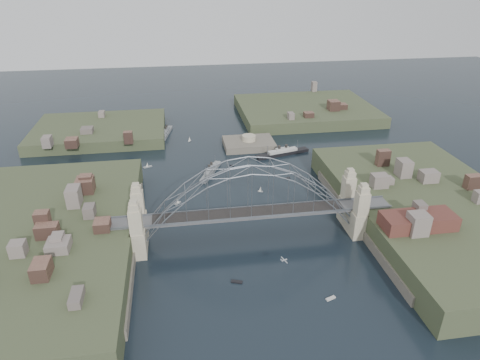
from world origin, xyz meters
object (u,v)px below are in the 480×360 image
(ocean_liner, at_px, (282,153))
(naval_cruiser_far, at_px, (167,132))
(fort_island, at_px, (249,148))
(naval_cruiser_near, at_px, (211,171))
(bridge, at_px, (250,201))
(wharf_shed, at_px, (418,221))

(ocean_liner, bearing_deg, naval_cruiser_far, 146.02)
(fort_island, distance_m, naval_cruiser_far, 42.14)
(ocean_liner, bearing_deg, naval_cruiser_near, -157.00)
(naval_cruiser_far, height_order, ocean_liner, ocean_liner)
(bridge, height_order, wharf_shed, bridge)
(fort_island, xyz_separation_m, naval_cruiser_near, (-19.28, -24.65, 1.21))
(bridge, relative_size, ocean_liner, 3.50)
(wharf_shed, relative_size, ocean_liner, 0.83)
(naval_cruiser_near, bearing_deg, ocean_liner, 23.00)
(naval_cruiser_near, bearing_deg, wharf_shed, -49.17)
(bridge, distance_m, naval_cruiser_far, 95.52)
(naval_cruiser_near, height_order, ocean_liner, ocean_liner)
(bridge, distance_m, wharf_shed, 46.23)
(wharf_shed, height_order, naval_cruiser_far, wharf_shed)
(wharf_shed, distance_m, naval_cruiser_far, 126.08)
(bridge, height_order, naval_cruiser_near, bridge)
(fort_island, xyz_separation_m, wharf_shed, (32.00, -84.00, 10.34))
(fort_island, xyz_separation_m, naval_cruiser_far, (-36.08, 21.73, 1.25))
(naval_cruiser_near, bearing_deg, bridge, -80.87)
(bridge, height_order, fort_island, bridge)
(bridge, distance_m, fort_island, 72.14)
(naval_cruiser_near, bearing_deg, fort_island, 51.96)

